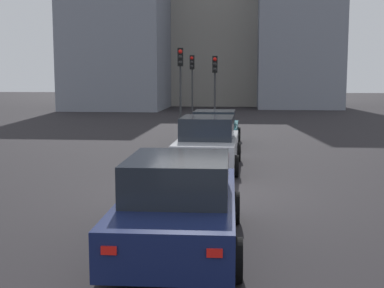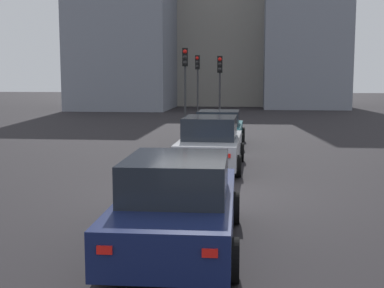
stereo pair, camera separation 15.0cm
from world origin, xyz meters
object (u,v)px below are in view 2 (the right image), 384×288
Objects in this scene: car_teal_lead at (219,128)px; traffic_light_near_right at (185,73)px; car_navy_third at (178,204)px; traffic_light_far_left at (220,77)px; traffic_light_near_left at (197,74)px; car_silver_second at (211,144)px.

car_teal_lead is 5.25m from traffic_light_near_right.
car_navy_third is 1.22× the size of traffic_light_far_left.
car_navy_third is 1.15× the size of traffic_light_near_left.
car_teal_lead is at bearing 1.66° from car_silver_second.
traffic_light_near_left reaches higher than traffic_light_far_left.
traffic_light_near_right is at bearing 5.47° from car_navy_third.
traffic_light_near_left is (17.64, 2.16, 2.24)m from car_silver_second.
car_navy_third is 17.97m from traffic_light_near_right.
traffic_light_near_right reaches higher than car_silver_second.
traffic_light_far_left is (2.48, -1.59, -0.21)m from traffic_light_near_right.
car_silver_second reaches higher than car_navy_third.
traffic_light_near_left is 1.06× the size of traffic_light_far_left.
car_silver_second reaches higher than car_teal_lead.
traffic_light_far_left is (-5.27, -1.73, -0.17)m from traffic_light_near_left.
traffic_light_far_left is (20.19, 0.46, 2.09)m from car_navy_third.
traffic_light_far_left is at bearing 141.53° from traffic_light_near_right.
traffic_light_near_left reaches higher than car_navy_third.
car_silver_second is (-5.62, -0.07, 0.07)m from car_teal_lead.
car_silver_second is at bearing -178.57° from car_teal_lead.
car_teal_lead is at bearing -0.67° from car_navy_third.
car_silver_second is 10.34m from traffic_light_near_right.
car_silver_second is 17.91m from traffic_light_near_left.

